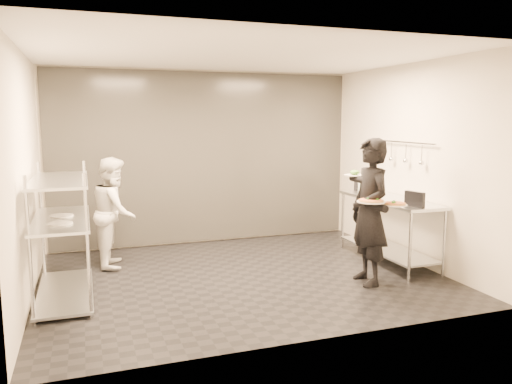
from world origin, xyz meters
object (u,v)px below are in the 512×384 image
object	(u,v)px
pizza_plate_far	(395,204)
bottle_green	(360,182)
pizza_plate_near	(371,201)
bottle_dark	(356,184)
pass_rack	(62,231)
salad_plate	(355,174)
bottle_clear	(381,188)
waiter	(369,212)
prep_counter	(389,219)
pos_monitor	(415,199)
chef	(115,212)

from	to	relation	value
pizza_plate_far	bottle_green	xyz separation A→B (m)	(0.59, 1.80, 0.02)
pizza_plate_near	bottle_dark	bearing A→B (deg)	64.96
pass_rack	bottle_green	bearing A→B (deg)	10.53
salad_plate	bottle_dark	distance (m)	1.46
bottle_clear	waiter	bearing A→B (deg)	-128.99
prep_counter	salad_plate	size ratio (longest dim) A/B	6.72
pass_rack	prep_counter	xyz separation A→B (m)	(4.33, 0.00, -0.14)
waiter	bottle_green	xyz separation A→B (m)	(0.77, 1.53, 0.15)
pass_rack	waiter	size ratio (longest dim) A/B	0.89
pizza_plate_near	bottle_clear	bearing A→B (deg)	52.56
prep_counter	bottle_dark	bearing A→B (deg)	95.53
prep_counter	pizza_plate_near	world-z (taller)	pizza_plate_near
pizza_plate_near	bottle_dark	distance (m)	1.91
waiter	pos_monitor	world-z (taller)	waiter
prep_counter	salad_plate	distance (m)	1.16
pos_monitor	pizza_plate_far	bearing A→B (deg)	-167.51
pass_rack	prep_counter	world-z (taller)	pass_rack
pass_rack	pizza_plate_far	size ratio (longest dim) A/B	5.48
pizza_plate_near	pizza_plate_far	bearing A→B (deg)	-13.53
bottle_dark	chef	bearing A→B (deg)	175.53
chef	bottle_green	world-z (taller)	chef
prep_counter	bottle_dark	distance (m)	0.89
waiter	bottle_dark	world-z (taller)	waiter
pizza_plate_near	bottle_green	bearing A→B (deg)	63.25
salad_plate	bottle_green	distance (m)	1.49
chef	pos_monitor	bearing A→B (deg)	-109.38
prep_counter	bottle_dark	world-z (taller)	bottle_dark
pizza_plate_near	bottle_clear	xyz separation A→B (m)	(0.91, 1.19, -0.05)
pass_rack	pizza_plate_far	xyz separation A→B (m)	(3.73, -0.99, 0.26)
salad_plate	pizza_plate_far	bearing A→B (deg)	-69.73
pass_rack	bottle_clear	xyz separation A→B (m)	(4.36, 0.27, 0.25)
chef	bottle_dark	bearing A→B (deg)	-87.07
bottle_clear	bottle_dark	xyz separation A→B (m)	(-0.11, 0.54, -0.01)
bottle_clear	pizza_plate_far	bearing A→B (deg)	-116.66
chef	pos_monitor	size ratio (longest dim) A/B	5.47
prep_counter	pizza_plate_far	world-z (taller)	pizza_plate_far
pos_monitor	bottle_green	xyz separation A→B (m)	(0.11, 1.52, 0.04)
pizza_plate_near	pos_monitor	distance (m)	0.79
pass_rack	salad_plate	size ratio (longest dim) A/B	5.97
pos_monitor	bottle_green	bearing A→B (deg)	68.86
waiter	pizza_plate_far	xyz separation A→B (m)	(0.18, -0.26, 0.13)
chef	salad_plate	world-z (taller)	chef
prep_counter	pizza_plate_near	size ratio (longest dim) A/B	5.44
pos_monitor	bottle_clear	world-z (taller)	bottle_clear
pizza_plate_near	salad_plate	world-z (taller)	salad_plate
waiter	bottle_dark	bearing A→B (deg)	159.35
salad_plate	bottle_dark	bearing A→B (deg)	58.79
bottle_green	prep_counter	bearing A→B (deg)	-89.02
bottle_green	waiter	bearing A→B (deg)	-116.55
pizza_plate_near	bottle_green	world-z (taller)	bottle_green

